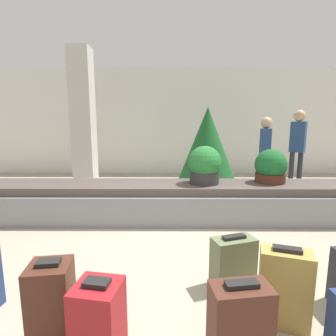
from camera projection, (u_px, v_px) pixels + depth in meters
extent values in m
plane|color=#9E937F|center=(167.00, 272.00, 2.73)|extent=(18.00, 18.00, 0.00)
cube|color=silver|center=(169.00, 122.00, 8.08)|extent=(18.00, 0.06, 3.20)
cube|color=gray|center=(168.00, 204.00, 4.29)|extent=(7.55, 0.94, 0.46)
cube|color=#4C423D|center=(168.00, 187.00, 4.25)|extent=(7.25, 0.78, 0.13)
cube|color=beige|center=(83.00, 121.00, 5.97)|extent=(0.47, 0.47, 3.20)
cube|color=maroon|center=(99.00, 327.00, 1.61)|extent=(0.32, 0.31, 0.57)
cube|color=black|center=(97.00, 283.00, 1.56)|extent=(0.17, 0.12, 0.03)
cube|color=#472319|center=(239.00, 329.00, 1.59)|extent=(0.39, 0.25, 0.57)
cube|color=black|center=(242.00, 284.00, 1.54)|extent=(0.21, 0.10, 0.03)
cube|color=#472319|center=(52.00, 308.00, 1.74)|extent=(0.30, 0.29, 0.62)
cube|color=black|center=(48.00, 263.00, 1.69)|extent=(0.16, 0.11, 0.03)
cube|color=#5B6647|center=(233.00, 262.00, 2.48)|extent=(0.44, 0.32, 0.47)
cube|color=black|center=(234.00, 237.00, 2.44)|extent=(0.23, 0.14, 0.03)
cube|color=#A3843D|center=(284.00, 288.00, 1.98)|extent=(0.41, 0.31, 0.60)
cube|color=black|center=(287.00, 249.00, 1.93)|extent=(0.21, 0.13, 0.03)
cylinder|color=#2D2D2D|center=(204.00, 178.00, 4.21)|extent=(0.47, 0.47, 0.19)
sphere|color=#236B2D|center=(205.00, 163.00, 4.17)|extent=(0.54, 0.54, 0.54)
cylinder|color=#4C2319|center=(270.00, 178.00, 4.29)|extent=(0.48, 0.48, 0.15)
sphere|color=#195B28|center=(271.00, 165.00, 4.25)|extent=(0.51, 0.51, 0.51)
cylinder|color=#282833|center=(258.00, 178.00, 5.58)|extent=(0.11, 0.11, 0.80)
cylinder|color=#282833|center=(268.00, 178.00, 5.58)|extent=(0.11, 0.11, 0.80)
cube|color=navy|center=(265.00, 144.00, 5.47)|extent=(0.23, 0.35, 0.64)
sphere|color=tan|center=(266.00, 123.00, 5.40)|extent=(0.23, 0.23, 0.23)
cylinder|color=#282833|center=(291.00, 171.00, 6.17)|extent=(0.11, 0.11, 0.89)
cylinder|color=#282833|center=(299.00, 171.00, 6.17)|extent=(0.11, 0.11, 0.89)
cube|color=navy|center=(298.00, 137.00, 6.04)|extent=(0.36, 0.34, 0.70)
sphere|color=tan|center=(300.00, 116.00, 5.96)|extent=(0.26, 0.26, 0.26)
cylinder|color=#4C331E|center=(206.00, 187.00, 6.03)|extent=(0.16, 0.16, 0.18)
cone|color=#195623|center=(207.00, 146.00, 5.87)|extent=(1.37, 1.37, 1.73)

